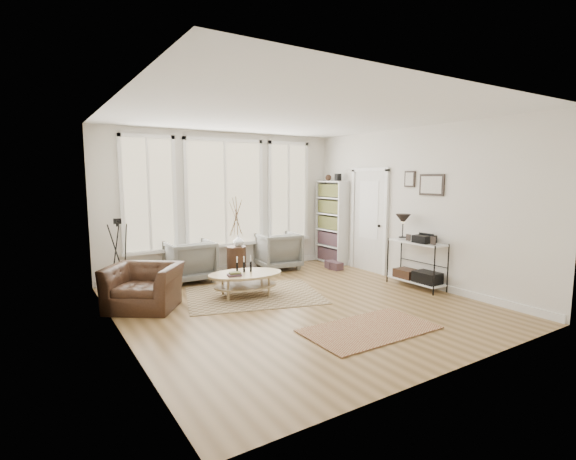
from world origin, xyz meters
TOP-DOWN VIEW (x-y plane):
  - room at (0.02, 0.03)m, footprint 5.50×5.54m
  - bay_window at (0.00, 2.71)m, footprint 4.14×0.12m
  - door at (2.57, 1.15)m, footprint 0.09×1.06m
  - bookcase at (2.44, 2.23)m, footprint 0.31×0.85m
  - low_shelf at (2.38, -0.30)m, footprint 0.38×1.08m
  - wall_art at (2.58, -0.27)m, footprint 0.04×0.88m
  - rug_main at (-0.36, 0.80)m, footprint 2.57×2.20m
  - rug_runner at (0.18, -1.43)m, footprint 1.75×0.98m
  - coffee_table at (-0.49, 0.85)m, footprint 1.37×1.00m
  - armchair_left at (-0.93, 2.32)m, footprint 0.86×0.88m
  - armchair_right at (1.05, 2.36)m, footprint 0.94×0.96m
  - side_table at (0.04, 2.31)m, footprint 0.39×0.39m
  - vase at (0.09, 2.32)m, footprint 0.27×0.27m
  - accent_chair at (-2.09, 1.09)m, footprint 1.35×1.32m
  - tripod_camera at (-2.22, 2.20)m, footprint 0.45×0.45m
  - book_stack_near at (2.05, 1.76)m, footprint 0.26×0.30m
  - book_stack_far at (2.05, 1.58)m, footprint 0.22×0.27m

SIDE VIEW (x-z plane):
  - rug_main at x=-0.36m, z-range 0.00..0.01m
  - rug_runner at x=0.18m, z-range 0.01..0.02m
  - book_stack_far at x=2.05m, z-range 0.00..0.16m
  - book_stack_near at x=2.05m, z-range 0.00..0.16m
  - coffee_table at x=-0.49m, z-range 0.02..0.59m
  - accent_chair at x=-2.09m, z-range 0.00..0.67m
  - armchair_left at x=-0.93m, z-range 0.00..0.79m
  - armchair_right at x=1.05m, z-range 0.00..0.80m
  - low_shelf at x=2.38m, z-range -0.14..1.16m
  - tripod_camera at x=-2.22m, z-range -0.05..1.24m
  - vase at x=0.09m, z-range 0.59..0.81m
  - side_table at x=0.04m, z-range -0.03..1.61m
  - bookcase at x=2.44m, z-range -0.07..1.99m
  - door at x=2.57m, z-range 0.01..2.23m
  - room at x=0.02m, z-range -0.02..2.88m
  - bay_window at x=0.00m, z-range 0.49..2.73m
  - wall_art at x=2.58m, z-range 1.66..2.10m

